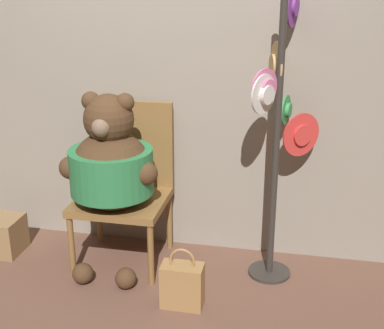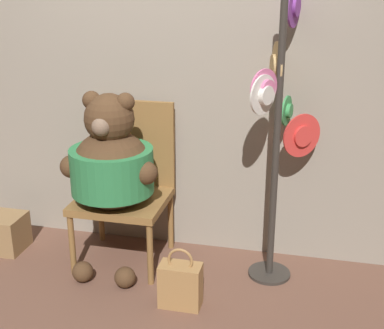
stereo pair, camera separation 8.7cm
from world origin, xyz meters
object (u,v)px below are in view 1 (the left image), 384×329
object	(u,v)px
chair	(125,180)
hat_display_rack	(278,120)
teddy_bear	(111,166)
handbag_on_ground	(182,285)

from	to	relation	value
chair	hat_display_rack	bearing A→B (deg)	-1.85
chair	teddy_bear	xyz separation A→B (m)	(-0.03, -0.19, 0.17)
teddy_bear	hat_display_rack	world-z (taller)	hat_display_rack
hat_display_rack	teddy_bear	bearing A→B (deg)	-171.13
hat_display_rack	handbag_on_ground	world-z (taller)	hat_display_rack
hat_display_rack	handbag_on_ground	size ratio (longest dim) A/B	4.74
chair	hat_display_rack	distance (m)	1.12
chair	handbag_on_ground	world-z (taller)	chair
chair	teddy_bear	size ratio (longest dim) A/B	0.89
teddy_bear	chair	bearing A→B (deg)	82.41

